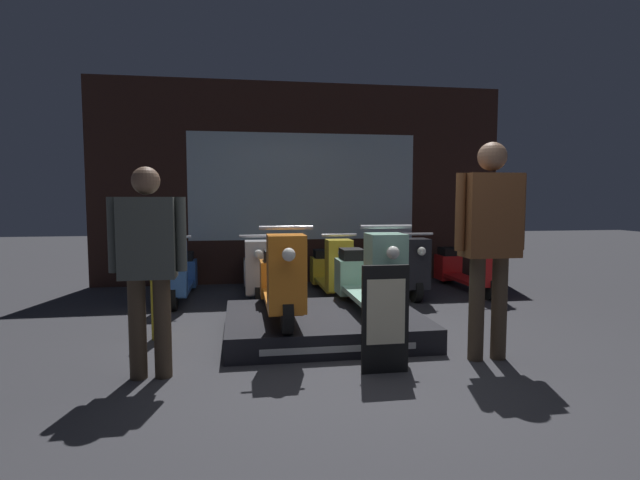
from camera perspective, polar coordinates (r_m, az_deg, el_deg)
ground_plane at (r=4.27m, az=5.45°, el=-13.93°), size 30.00×30.00×0.00m
shop_wall_back at (r=8.11m, az=-1.89°, el=6.45°), size 6.63×0.09×3.20m
display_platform at (r=5.04m, az=0.43°, el=-9.63°), size 1.92×1.58×0.22m
scooter_display_left at (r=4.85m, az=-4.54°, el=-4.56°), size 0.45×1.78×0.92m
scooter_display_right at (r=5.00m, az=5.42°, el=-4.29°), size 0.45×1.78×0.92m
scooter_backrow_0 at (r=6.95m, az=-15.80°, el=-3.74°), size 0.45×1.78×0.92m
scooter_backrow_1 at (r=6.91m, az=-7.28°, el=-3.65°), size 0.45×1.78×0.92m
scooter_backrow_2 at (r=7.02m, az=1.16°, el=-3.48°), size 0.45×1.78×0.92m
scooter_backrow_3 at (r=7.27m, az=9.18°, el=-3.25°), size 0.45×1.78×0.92m
scooter_backrow_4 at (r=7.66m, az=16.52°, el=-2.98°), size 0.45×1.78×0.92m
person_left_browsing at (r=3.96m, az=-19.06°, el=-1.79°), size 0.57×0.23×1.60m
person_right_browsing at (r=4.40m, az=18.87°, el=1.06°), size 0.62×0.26×1.83m
price_sign_board at (r=3.97m, az=7.46°, el=-8.91°), size 0.37×0.04×0.85m
street_bollard at (r=5.10m, az=-18.07°, el=-6.02°), size 0.13×0.13×0.87m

